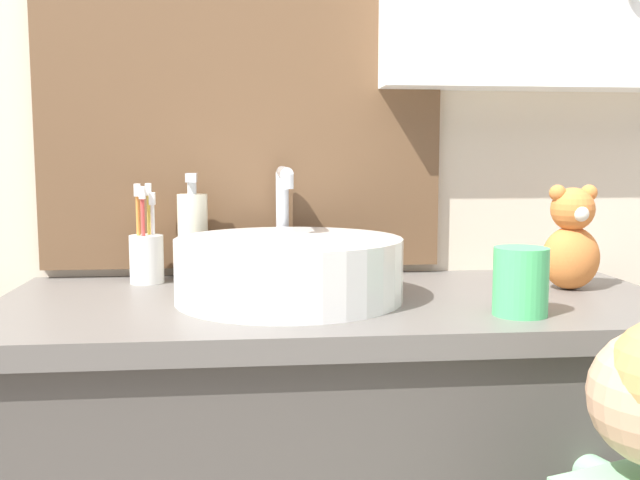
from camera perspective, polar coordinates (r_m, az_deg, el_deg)
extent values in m
cube|color=beige|center=(1.41, 0.01, 12.07)|extent=(3.20, 0.06, 2.50)
cube|color=#605B56|center=(1.16, 1.41, -5.49)|extent=(1.09, 0.50, 0.03)
cylinder|color=white|center=(1.13, -2.50, -2.33)|extent=(0.36, 0.36, 0.10)
cylinder|color=silver|center=(1.12, -2.51, -0.03)|extent=(0.29, 0.29, 0.01)
cylinder|color=silver|center=(1.33, -3.02, 1.18)|extent=(0.02, 0.02, 0.20)
cylinder|color=silver|center=(1.24, -2.87, 5.39)|extent=(0.02, 0.16, 0.02)
cylinder|color=silver|center=(1.16, -2.66, 4.70)|extent=(0.02, 0.02, 0.02)
sphere|color=white|center=(1.34, 1.22, -1.38)|extent=(0.06, 0.06, 0.06)
cylinder|color=silver|center=(1.32, -13.70, -1.50)|extent=(0.06, 0.06, 0.09)
cylinder|color=white|center=(1.31, -13.21, 0.40)|extent=(0.01, 0.01, 0.15)
cube|color=white|center=(1.30, -13.28, 3.24)|extent=(0.01, 0.02, 0.02)
cylinder|color=#E5CC4C|center=(1.32, -13.49, 0.81)|extent=(0.01, 0.01, 0.17)
cube|color=white|center=(1.32, -13.57, 3.96)|extent=(0.01, 0.02, 0.02)
cylinder|color=orange|center=(1.31, -14.32, 0.72)|extent=(0.01, 0.01, 0.17)
cube|color=white|center=(1.30, -14.41, 3.90)|extent=(0.01, 0.02, 0.02)
cylinder|color=#D6423D|center=(1.30, -13.96, 0.58)|extent=(0.01, 0.01, 0.16)
cube|color=white|center=(1.29, -14.04, 3.70)|extent=(0.01, 0.02, 0.02)
cylinder|color=beige|center=(1.31, -10.13, 0.15)|extent=(0.05, 0.05, 0.16)
cylinder|color=silver|center=(1.30, -10.21, 4.11)|extent=(0.02, 0.02, 0.02)
cube|color=silver|center=(1.29, -10.26, 4.93)|extent=(0.02, 0.03, 0.02)
cylinder|color=#7FBC89|center=(1.11, 19.39, -16.26)|extent=(0.13, 0.29, 0.05)
cylinder|color=#47B26B|center=(1.20, 14.60, -12.31)|extent=(0.02, 0.05, 0.12)
ellipsoid|color=orange|center=(1.29, 19.41, -1.36)|extent=(0.10, 0.08, 0.11)
sphere|color=orange|center=(1.28, 19.56, 2.34)|extent=(0.07, 0.07, 0.07)
sphere|color=orange|center=(1.27, 18.48, 3.59)|extent=(0.03, 0.03, 0.03)
sphere|color=orange|center=(1.29, 20.72, 3.56)|extent=(0.03, 0.03, 0.03)
sphere|color=silver|center=(1.25, 20.16, 1.98)|extent=(0.03, 0.03, 0.03)
cylinder|color=#4CC670|center=(1.06, 15.75, -3.21)|extent=(0.08, 0.08, 0.10)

